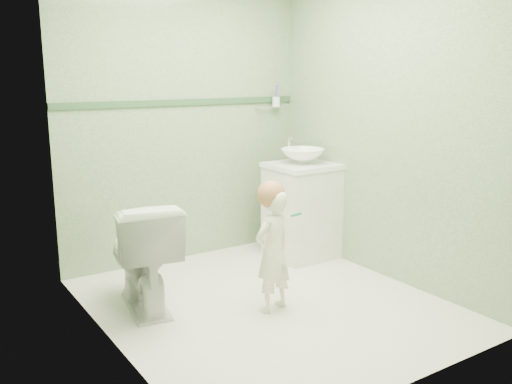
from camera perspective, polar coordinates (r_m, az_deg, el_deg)
ground at (r=3.99m, az=1.21°, el=-11.39°), size 2.50×2.50×0.00m
room_shell at (r=3.68m, az=1.29°, el=5.99°), size 2.50×2.54×2.40m
trim_stripe at (r=4.74m, az=-7.36°, el=9.11°), size 2.20×0.02×0.05m
vanity at (r=4.87m, az=4.69°, el=-2.07°), size 0.52×0.50×0.80m
counter at (r=4.79m, az=4.77°, el=2.69°), size 0.54×0.52×0.04m
basin at (r=4.77m, az=4.79°, el=3.69°), size 0.37×0.37×0.13m
faucet at (r=4.91m, az=3.47°, el=4.89°), size 0.03×0.13×0.18m
cup_holder at (r=5.15m, az=2.00°, el=9.25°), size 0.26×0.07×0.21m
toilet at (r=3.89m, az=-11.55°, el=-6.25°), size 0.55×0.81×0.77m
toddler at (r=3.76m, az=1.73°, el=-6.06°), size 0.34×0.27×0.84m
hair_cap at (r=3.68m, az=1.55°, el=-0.25°), size 0.19×0.19×0.19m
teal_toothbrush at (r=3.66m, az=3.98°, el=-2.28°), size 0.11×0.14×0.08m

